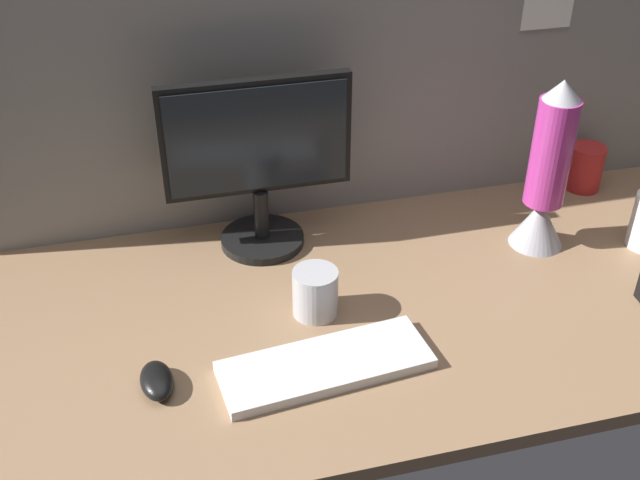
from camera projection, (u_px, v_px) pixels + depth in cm
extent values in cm
cube|color=#8C6B4C|center=(402.00, 299.00, 154.15)|extent=(180.00, 80.00, 3.00)
cube|color=gray|center=(354.00, 37.00, 161.69)|extent=(180.00, 5.00, 78.89)
cylinder|color=black|center=(263.00, 239.00, 167.70)|extent=(18.00, 18.00, 1.80)
cylinder|color=black|center=(261.00, 214.00, 164.15)|extent=(3.20, 3.20, 11.00)
cube|color=black|center=(257.00, 137.00, 155.14)|extent=(38.86, 2.40, 24.45)
cube|color=black|center=(258.00, 140.00, 154.01)|extent=(36.46, 0.60, 22.05)
cube|color=silver|center=(326.00, 365.00, 134.52)|extent=(38.09, 16.56, 2.00)
ellipsoid|color=black|center=(157.00, 381.00, 130.32)|extent=(6.38, 10.03, 3.40)
cylinder|color=red|center=(585.00, 168.00, 185.18)|extent=(8.16, 8.16, 11.06)
cylinder|color=#B2B2B7|center=(315.00, 292.00, 145.67)|extent=(8.68, 8.68, 9.44)
cone|color=#A5A5AD|center=(538.00, 222.00, 165.30)|extent=(11.46, 11.46, 10.42)
cylinder|color=#B2338C|center=(551.00, 153.00, 156.06)|extent=(8.33, 8.33, 22.91)
cone|color=#A5A5AD|center=(563.00, 90.00, 148.56)|extent=(7.50, 7.50, 4.17)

